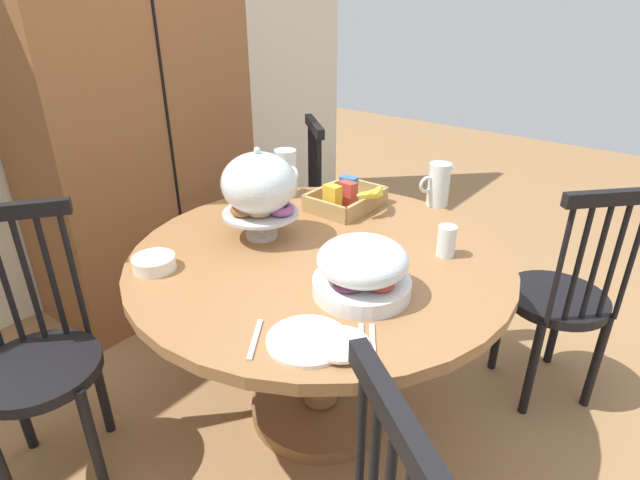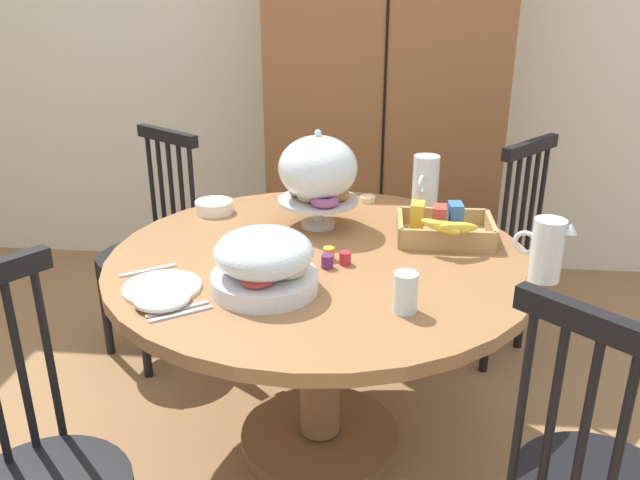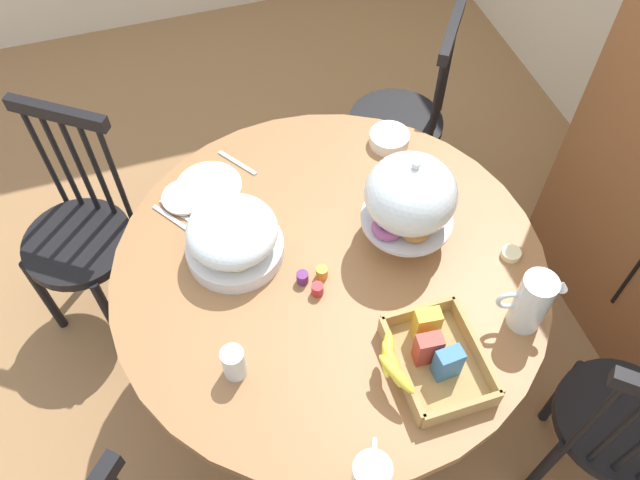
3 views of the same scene
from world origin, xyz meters
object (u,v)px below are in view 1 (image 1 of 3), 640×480
Objects in this scene: windsor_chair_far_side at (560,301)px; orange_juice_pitcher at (438,186)px; wooden_armoire at (134,120)px; windsor_chair_by_cabinet at (39,364)px; milk_pitcher at (286,175)px; cereal_basket at (348,198)px; china_plate_large at (308,340)px; butter_dish at (240,203)px; fruit_platter_covered at (362,269)px; cereal_bowl at (154,263)px; dining_table at (320,298)px; drinking_glass at (446,241)px; china_plate_small at (341,344)px; pastry_stand_with_dome at (259,187)px; windsor_chair_near_window at (290,218)px.

windsor_chair_far_side is 0.67m from orange_juice_pitcher.
wooden_armoire is 2.01× the size of windsor_chair_by_cabinet.
milk_pitcher is 0.32m from cereal_basket.
china_plate_large is at bearing -171.00° from orange_juice_pitcher.
windsor_chair_by_cabinet is 16.25× the size of butter_dish.
wooden_armoire is 1.64m from fruit_platter_covered.
butter_dish is (0.56, 0.18, -0.01)m from cereal_bowl.
windsor_chair_by_cabinet reaches higher than dining_table.
drinking_glass is at bearing -87.73° from wooden_armoire.
windsor_chair_by_cabinet reaches higher than drinking_glass.
milk_pitcher is 0.79m from cereal_bowl.
cereal_bowl is (-0.04, 0.73, 0.01)m from china_plate_small.
orange_juice_pitcher is at bearing -28.20° from pastry_stand_with_dome.
cereal_bowl is 1.27× the size of drinking_glass.
china_plate_large is (-0.77, -0.76, -0.09)m from milk_pitcher.
pastry_stand_with_dome is at bearing -23.48° from windsor_chair_by_cabinet.
pastry_stand_with_dome is 0.54m from fruit_platter_covered.
windsor_chair_by_cabinet is at bearing 174.46° from milk_pitcher.
cereal_basket reaches higher than cereal_bowl.
china_plate_large is at bearing -125.58° from pastry_stand_with_dome.
cereal_bowl reaches higher than butter_dish.
fruit_platter_covered is at bearing 166.84° from drinking_glass.
orange_juice_pitcher reaches higher than fruit_platter_covered.
pastry_stand_with_dome is 1.56× the size of china_plate_large.
pastry_stand_with_dome is at bearing -145.69° from windsor_chair_near_window.
windsor_chair_near_window is 0.62m from butter_dish.
china_plate_small is 1.36× the size of drinking_glass.
wooden_armoire is 1.71m from drinking_glass.
drinking_glass reaches higher than butter_dish.
orange_juice_pitcher is at bearing -23.59° from cereal_bowl.
fruit_platter_covered is 2.14× the size of cereal_bowl.
cereal_basket is at bearing -80.16° from wooden_armoire.
cereal_basket is 0.95m from china_plate_small.
wooden_armoire is 5.70× the size of pastry_stand_with_dome.
fruit_platter_covered is at bearing -100.91° from pastry_stand_with_dome.
cereal_bowl is at bearing 166.39° from cereal_basket.
china_plate_small is at bearing -131.26° from milk_pitcher.
drinking_glass is at bearing 1.75° from china_plate_small.
pastry_stand_with_dome is at bearing 60.27° from china_plate_small.
fruit_platter_covered reaches higher than china_plate_large.
china_plate_small is at bearing -178.25° from drinking_glass.
windsor_chair_by_cabinet reaches higher than orange_juice_pitcher.
dining_table is 0.58m from china_plate_small.
wooden_armoire reaches higher than china_plate_small.
milk_pitcher is at bearing 56.73° from fruit_platter_covered.
windsor_chair_near_window is 0.91m from orange_juice_pitcher.
drinking_glass reaches higher than china_plate_small.
wooden_armoire reaches higher than china_plate_large.
fruit_platter_covered is (-0.32, -1.60, -0.16)m from wooden_armoire.
windsor_chair_near_window is 1.43m from windsor_chair_by_cabinet.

